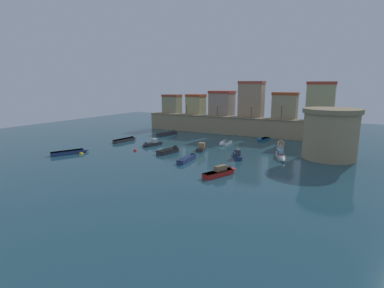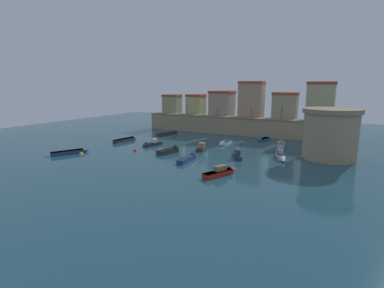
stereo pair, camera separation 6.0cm
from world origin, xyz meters
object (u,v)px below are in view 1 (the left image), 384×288
Objects in this scene: quay_lamp_1 at (217,108)px; moored_boat_8 at (222,172)px; moored_boat_6 at (202,147)px; mooring_buoy_0 at (81,154)px; moored_boat_12 at (281,145)px; quay_lamp_2 at (251,109)px; moored_boat_7 at (281,157)px; moored_boat_1 at (237,154)px; moored_boat_9 at (171,150)px; moored_boat_0 at (262,139)px; moored_boat_5 at (224,143)px; moored_boat_3 at (170,133)px; moored_boat_4 at (127,139)px; mooring_buoy_1 at (159,143)px; moored_boat_10 at (189,158)px; quay_lamp_0 at (187,107)px; fortress_tower at (330,134)px; moored_boat_2 at (72,152)px; mooring_buoy_2 at (135,151)px; quay_lamp_3 at (282,109)px; moored_boat_11 at (150,144)px.

quay_lamp_1 is 40.39m from moored_boat_8.
moored_boat_6 reaches higher than mooring_buoy_0.
moored_boat_12 is at bearing 37.97° from mooring_buoy_0.
moored_boat_7 is (12.63, -22.18, -6.41)m from quay_lamp_2.
moored_boat_7 is (7.67, 1.99, -0.05)m from moored_boat_1.
mooring_buoy_0 is (-14.41, -9.60, -0.39)m from moored_boat_9.
moored_boat_0 is 0.88× the size of moored_boat_5.
moored_boat_3 is 1.06× the size of moored_boat_7.
moored_boat_4 is at bearing -122.72° from quay_lamp_1.
moored_boat_1 reaches higher than moored_boat_3.
mooring_buoy_1 is (-22.28, 16.27, -0.48)m from moored_boat_8.
quay_lamp_1 is 0.45× the size of moored_boat_3.
moored_boat_12 is at bearing -34.77° from moored_boat_10.
quay_lamp_0 reaches higher than moored_boat_6.
moored_boat_10 is 8.50× the size of mooring_buoy_0.
moored_boat_10 is (17.80, -21.96, 0.00)m from moored_boat_3.
moored_boat_10 is at bearing 1.65° from moored_boat_0.
quay_lamp_1 is (-29.64, 17.72, 2.19)m from fortress_tower.
moored_boat_2 is at bearing -167.70° from moored_boat_3.
moored_boat_8 is at bearing 20.08° from moored_boat_0.
mooring_buoy_2 is at bearing 95.00° from moored_boat_8.
quay_lamp_3 is 0.62× the size of moored_boat_9.
quay_lamp_3 is 29.30m from moored_boat_3.
moored_boat_5 is at bearing 46.69° from mooring_buoy_0.
moored_boat_1 is at bearing 103.35° from moored_boat_11.
fortress_tower is 16.00× the size of mooring_buoy_1.
fortress_tower reaches higher than quay_lamp_3.
moored_boat_7 reaches higher than moored_boat_12.
mooring_buoy_1 is (-22.93, -20.02, -7.18)m from quay_lamp_3.
moored_boat_4 reaches higher than moored_boat_0.
moored_boat_5 is at bearing -28.93° from moored_boat_6.
moored_boat_0 is at bearing -25.07° from moored_boat_1.
mooring_buoy_0 is (-29.13, -0.20, -0.48)m from moored_boat_8.
mooring_buoy_2 is (0.47, -9.24, 0.00)m from mooring_buoy_1.
moored_boat_9 is at bearing -26.65° from moored_boat_5.
quay_lamp_0 is at bearing 23.22° from moored_boat_6.
quay_lamp_0 is at bearing 19.60° from moored_boat_3.
quay_lamp_0 is 21.48m from mooring_buoy_1.
moored_boat_6 is at bearing 38.73° from mooring_buoy_0.
moored_boat_11 is 14.67m from mooring_buoy_0.
moored_boat_8 is 25.55m from moored_boat_11.
moored_boat_0 is at bearing -21.40° from quay_lamp_1.
moored_boat_5 is 19.80m from mooring_buoy_2.
quay_lamp_0 is 32.10m from moored_boat_12.
fortress_tower is 13.29× the size of mooring_buoy_2.
quay_lamp_3 is at bearing 21.84° from moored_boat_8.
moored_boat_8 is (8.50, -21.69, 0.15)m from moored_boat_5.
moored_boat_11 reaches higher than mooring_buoy_1.
quay_lamp_1 is 30.48m from mooring_buoy_2.
moored_boat_1 is at bearing 32.51° from moored_boat_8.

